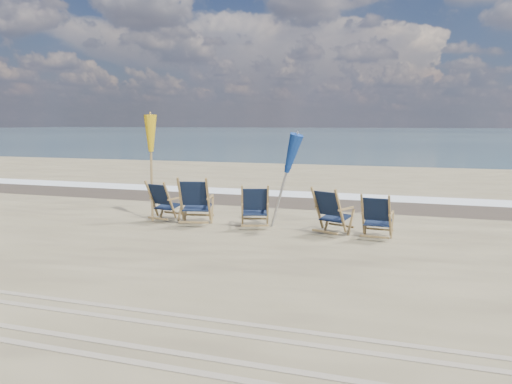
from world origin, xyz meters
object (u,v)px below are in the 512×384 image
beach_chair_3 (341,213)px  beach_chair_4 (390,218)px  umbrella_yellow (151,139)px  beach_chair_0 (170,202)px  beach_chair_2 (268,207)px  beach_chair_1 (208,202)px  umbrella_blue (283,155)px

beach_chair_3 → beach_chair_4: beach_chair_3 is taller
beach_chair_4 → umbrella_yellow: umbrella_yellow is taller
beach_chair_0 → beach_chair_2: size_ratio=0.99×
beach_chair_2 → beach_chair_1: bearing=-12.3°
beach_chair_3 → umbrella_blue: (-1.35, 0.56, 1.10)m
beach_chair_0 → umbrella_yellow: (-0.55, 0.15, 1.43)m
umbrella_yellow → umbrella_blue: 3.18m
beach_chair_0 → beach_chair_4: 4.93m
beach_chair_3 → umbrella_blue: 1.83m
beach_chair_1 → beach_chair_2: (1.33, 0.14, -0.06)m
beach_chair_4 → umbrella_blue: 2.63m
umbrella_yellow → umbrella_blue: (3.16, 0.11, -0.31)m
beach_chair_3 → beach_chair_4: (0.95, -0.01, -0.04)m
beach_chair_2 → umbrella_yellow: umbrella_yellow is taller
beach_chair_1 → beach_chair_0: bearing=-17.4°
beach_chair_1 → beach_chair_3: 2.97m
beach_chair_4 → umbrella_yellow: (-5.46, 0.47, 1.45)m
beach_chair_2 → umbrella_yellow: 3.21m
beach_chair_0 → beach_chair_2: beach_chair_2 is taller
umbrella_yellow → umbrella_blue: bearing=2.0°
umbrella_yellow → umbrella_blue: umbrella_yellow is taller
umbrella_yellow → beach_chair_2: bearing=-1.9°
beach_chair_0 → beach_chair_3: beach_chair_3 is taller
beach_chair_2 → umbrella_blue: umbrella_blue is taller
beach_chair_2 → beach_chair_3: size_ratio=0.98×
umbrella_blue → beach_chair_0: bearing=-174.3°
beach_chair_0 → beach_chair_4: (4.91, -0.32, -0.02)m
beach_chair_2 → beach_chair_4: (2.58, -0.37, -0.03)m
beach_chair_0 → beach_chair_3: 3.97m
beach_chair_0 → beach_chair_3: size_ratio=0.96×
beach_chair_3 → beach_chair_0: bearing=19.4°
umbrella_blue → beach_chair_3: bearing=-22.6°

